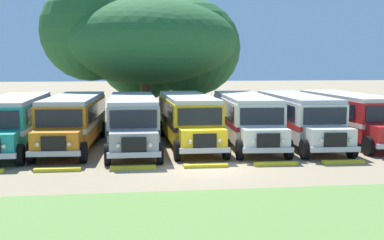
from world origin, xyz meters
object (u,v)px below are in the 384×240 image
at_px(parked_bus_slot_0, 15,120).
at_px(parked_bus_slot_5, 297,116).
at_px(parked_bus_slot_6, 348,115).
at_px(broad_shade_tree, 146,43).
at_px(parked_bus_slot_1, 74,118).
at_px(parked_bus_slot_2, 133,119).
at_px(parked_bus_slot_4, 246,117).
at_px(parked_bus_slot_3, 188,117).

bearing_deg(parked_bus_slot_0, parked_bus_slot_5, 88.76).
bearing_deg(parked_bus_slot_6, parked_bus_slot_0, -89.90).
relative_size(parked_bus_slot_5, broad_shade_tree, 0.71).
bearing_deg(parked_bus_slot_1, parked_bus_slot_2, 80.42).
distance_m(parked_bus_slot_4, parked_bus_slot_5, 3.04).
xyz_separation_m(parked_bus_slot_0, parked_bus_slot_3, (9.55, 0.26, 0.00)).
xyz_separation_m(parked_bus_slot_0, parked_bus_slot_1, (3.11, 0.30, 0.00)).
relative_size(parked_bus_slot_2, parked_bus_slot_6, 1.00).
height_order(parked_bus_slot_0, parked_bus_slot_6, same).
distance_m(parked_bus_slot_3, parked_bus_slot_4, 3.34).
height_order(parked_bus_slot_3, parked_bus_slot_4, same).
bearing_deg(parked_bus_slot_1, broad_shade_tree, 160.94).
height_order(parked_bus_slot_2, parked_bus_slot_6, same).
distance_m(parked_bus_slot_1, parked_bus_slot_5, 12.82).
bearing_deg(parked_bus_slot_4, parked_bus_slot_1, -89.17).
xyz_separation_m(parked_bus_slot_3, parked_bus_slot_6, (9.71, 0.02, 0.00)).
xyz_separation_m(parked_bus_slot_2, parked_bus_slot_3, (3.17, 0.71, 0.00)).
bearing_deg(parked_bus_slot_4, broad_shade_tree, -152.14).
relative_size(parked_bus_slot_6, broad_shade_tree, 0.71).
height_order(parked_bus_slot_1, parked_bus_slot_5, same).
relative_size(parked_bus_slot_4, parked_bus_slot_5, 1.00).
distance_m(parked_bus_slot_0, parked_bus_slot_2, 6.39).
bearing_deg(parked_bus_slot_5, parked_bus_slot_6, 100.52).
relative_size(parked_bus_slot_3, broad_shade_tree, 0.71).
distance_m(parked_bus_slot_0, parked_bus_slot_6, 19.26).
height_order(parked_bus_slot_2, parked_bus_slot_4, same).
relative_size(parked_bus_slot_5, parked_bus_slot_6, 1.00).
xyz_separation_m(parked_bus_slot_5, parked_bus_slot_6, (3.34, 0.54, 0.00)).
xyz_separation_m(parked_bus_slot_1, parked_bus_slot_3, (6.44, -0.03, 0.00)).
xyz_separation_m(parked_bus_slot_1, parked_bus_slot_2, (3.27, -0.74, 0.00)).
bearing_deg(parked_bus_slot_1, parked_bus_slot_3, 92.96).
height_order(parked_bus_slot_0, parked_bus_slot_5, same).
bearing_deg(parked_bus_slot_6, parked_bus_slot_3, -90.64).
xyz_separation_m(parked_bus_slot_1, broad_shade_tree, (4.49, 10.95, 4.62)).
distance_m(parked_bus_slot_4, parked_bus_slot_6, 6.39).
relative_size(parked_bus_slot_3, parked_bus_slot_6, 1.00).
height_order(parked_bus_slot_1, parked_bus_slot_3, same).
relative_size(parked_bus_slot_1, parked_bus_slot_6, 1.01).
bearing_deg(parked_bus_slot_3, parked_bus_slot_6, 89.13).
xyz_separation_m(parked_bus_slot_1, parked_bus_slot_4, (9.77, -0.34, 0.00)).
bearing_deg(parked_bus_slot_5, parked_bus_slot_4, -92.76).
xyz_separation_m(parked_bus_slot_6, broad_shade_tree, (-11.65, 10.97, 4.62)).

